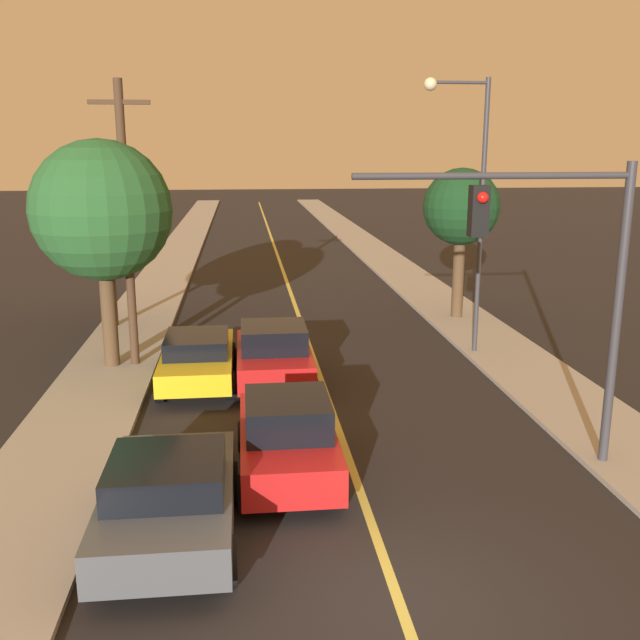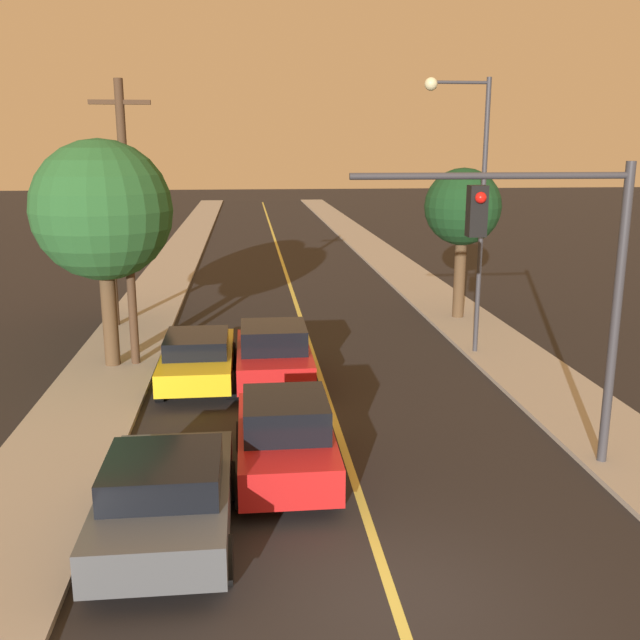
{
  "view_description": "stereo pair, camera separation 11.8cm",
  "coord_description": "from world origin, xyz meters",
  "px_view_note": "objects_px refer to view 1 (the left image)",
  "views": [
    {
      "loc": [
        -2.02,
        -8.38,
        6.1
      ],
      "look_at": [
        0.0,
        10.03,
        1.6
      ],
      "focal_mm": 40.0,
      "sensor_mm": 36.0,
      "label": 1
    },
    {
      "loc": [
        -1.9,
        -8.39,
        6.1
      ],
      "look_at": [
        0.0,
        10.03,
        1.6
      ],
      "focal_mm": 40.0,
      "sensor_mm": 36.0,
      "label": 2
    }
  ],
  "objects_px": {
    "car_near_lane_front": "(287,437)",
    "tree_left_near": "(107,209)",
    "utility_pole_left": "(126,221)",
    "traffic_signal_mast": "(558,262)",
    "car_outer_lane_front": "(169,497)",
    "car_outer_lane_second": "(198,357)",
    "streetlamp_right": "(469,183)",
    "car_near_lane_second": "(274,354)",
    "tree_right_near": "(461,208)",
    "tree_left_far": "(102,211)"
  },
  "relations": [
    {
      "from": "car_near_lane_front",
      "to": "tree_right_near",
      "type": "distance_m",
      "value": 14.23
    },
    {
      "from": "car_outer_lane_front",
      "to": "streetlamp_right",
      "type": "bearing_deg",
      "value": 51.52
    },
    {
      "from": "streetlamp_right",
      "to": "utility_pole_left",
      "type": "height_order",
      "value": "streetlamp_right"
    },
    {
      "from": "car_near_lane_front",
      "to": "streetlamp_right",
      "type": "xyz_separation_m",
      "value": [
        5.74,
        7.6,
        4.3
      ]
    },
    {
      "from": "car_near_lane_second",
      "to": "utility_pole_left",
      "type": "bearing_deg",
      "value": 155.14
    },
    {
      "from": "traffic_signal_mast",
      "to": "tree_right_near",
      "type": "distance_m",
      "value": 12.36
    },
    {
      "from": "utility_pole_left",
      "to": "tree_left_far",
      "type": "distance_m",
      "value": 0.69
    },
    {
      "from": "car_near_lane_second",
      "to": "tree_left_far",
      "type": "xyz_separation_m",
      "value": [
        -4.48,
        1.71,
        3.64
      ]
    },
    {
      "from": "car_outer_lane_front",
      "to": "tree_left_near",
      "type": "distance_m",
      "value": 14.9
    },
    {
      "from": "car_near_lane_second",
      "to": "car_outer_lane_front",
      "type": "distance_m",
      "value": 7.97
    },
    {
      "from": "utility_pole_left",
      "to": "traffic_signal_mast",
      "type": "bearing_deg",
      "value": -40.65
    },
    {
      "from": "utility_pole_left",
      "to": "tree_right_near",
      "type": "relative_size",
      "value": 1.46
    },
    {
      "from": "tree_left_near",
      "to": "tree_left_far",
      "type": "xyz_separation_m",
      "value": [
        0.72,
        -4.74,
        0.34
      ]
    },
    {
      "from": "tree_left_near",
      "to": "tree_left_far",
      "type": "distance_m",
      "value": 4.8
    },
    {
      "from": "car_near_lane_second",
      "to": "car_outer_lane_front",
      "type": "relative_size",
      "value": 0.99
    },
    {
      "from": "car_near_lane_second",
      "to": "tree_right_near",
      "type": "height_order",
      "value": "tree_right_near"
    },
    {
      "from": "car_outer_lane_front",
      "to": "tree_left_near",
      "type": "relative_size",
      "value": 0.67
    },
    {
      "from": "tree_left_far",
      "to": "utility_pole_left",
      "type": "bearing_deg",
      "value": 7.34
    },
    {
      "from": "tree_left_far",
      "to": "traffic_signal_mast",
      "type": "bearing_deg",
      "value": -38.43
    },
    {
      "from": "car_outer_lane_front",
      "to": "utility_pole_left",
      "type": "bearing_deg",
      "value": 101.12
    },
    {
      "from": "car_near_lane_front",
      "to": "tree_right_near",
      "type": "height_order",
      "value": "tree_right_near"
    },
    {
      "from": "car_near_lane_front",
      "to": "tree_right_near",
      "type": "bearing_deg",
      "value": 60.04
    },
    {
      "from": "tree_right_near",
      "to": "car_near_lane_second",
      "type": "bearing_deg",
      "value": -137.17
    },
    {
      "from": "car_near_lane_second",
      "to": "car_outer_lane_second",
      "type": "bearing_deg",
      "value": 175.87
    },
    {
      "from": "car_near_lane_second",
      "to": "tree_left_near",
      "type": "xyz_separation_m",
      "value": [
        -5.21,
        6.45,
        3.3
      ]
    },
    {
      "from": "car_outer_lane_front",
      "to": "traffic_signal_mast",
      "type": "bearing_deg",
      "value": 15.53
    },
    {
      "from": "traffic_signal_mast",
      "to": "car_near_lane_front",
      "type": "bearing_deg",
      "value": 177.79
    },
    {
      "from": "car_outer_lane_front",
      "to": "tree_right_near",
      "type": "distance_m",
      "value": 17.03
    },
    {
      "from": "car_outer_lane_second",
      "to": "streetlamp_right",
      "type": "height_order",
      "value": "streetlamp_right"
    },
    {
      "from": "car_near_lane_front",
      "to": "tree_left_near",
      "type": "distance_m",
      "value": 13.52
    },
    {
      "from": "tree_left_near",
      "to": "tree_right_near",
      "type": "distance_m",
      "value": 12.13
    },
    {
      "from": "traffic_signal_mast",
      "to": "streetlamp_right",
      "type": "height_order",
      "value": "streetlamp_right"
    },
    {
      "from": "car_near_lane_front",
      "to": "car_near_lane_second",
      "type": "bearing_deg",
      "value": 90.0
    },
    {
      "from": "car_outer_lane_front",
      "to": "streetlamp_right",
      "type": "xyz_separation_m",
      "value": [
        7.73,
        9.73,
        4.32
      ]
    },
    {
      "from": "car_near_lane_front",
      "to": "tree_left_near",
      "type": "relative_size",
      "value": 0.66
    },
    {
      "from": "streetlamp_right",
      "to": "car_near_lane_second",
      "type": "bearing_deg",
      "value": -160.71
    },
    {
      "from": "car_outer_lane_second",
      "to": "tree_left_far",
      "type": "relative_size",
      "value": 0.7
    },
    {
      "from": "utility_pole_left",
      "to": "tree_left_near",
      "type": "relative_size",
      "value": 1.29
    },
    {
      "from": "car_near_lane_second",
      "to": "tree_right_near",
      "type": "xyz_separation_m",
      "value": [
        6.93,
        6.42,
        3.22
      ]
    },
    {
      "from": "car_near_lane_front",
      "to": "car_outer_lane_second",
      "type": "xyz_separation_m",
      "value": [
        -1.99,
        5.74,
        -0.07
      ]
    },
    {
      "from": "streetlamp_right",
      "to": "car_outer_lane_second",
      "type": "bearing_deg",
      "value": -166.44
    },
    {
      "from": "car_outer_lane_front",
      "to": "tree_right_near",
      "type": "height_order",
      "value": "tree_right_near"
    },
    {
      "from": "car_near_lane_second",
      "to": "tree_left_far",
      "type": "distance_m",
      "value": 6.02
    },
    {
      "from": "car_near_lane_second",
      "to": "streetlamp_right",
      "type": "relative_size",
      "value": 0.5
    },
    {
      "from": "streetlamp_right",
      "to": "car_near_lane_front",
      "type": "bearing_deg",
      "value": -127.05
    },
    {
      "from": "car_near_lane_second",
      "to": "car_outer_lane_second",
      "type": "xyz_separation_m",
      "value": [
        -1.99,
        0.14,
        -0.06
      ]
    },
    {
      "from": "streetlamp_right",
      "to": "car_outer_lane_front",
      "type": "bearing_deg",
      "value": -128.48
    },
    {
      "from": "utility_pole_left",
      "to": "tree_left_far",
      "type": "bearing_deg",
      "value": -172.66
    },
    {
      "from": "car_near_lane_second",
      "to": "tree_left_near",
      "type": "relative_size",
      "value": 0.66
    },
    {
      "from": "car_outer_lane_front",
      "to": "tree_right_near",
      "type": "bearing_deg",
      "value": 57.75
    }
  ]
}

